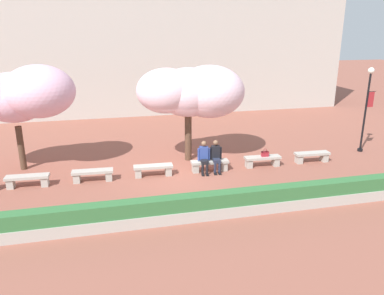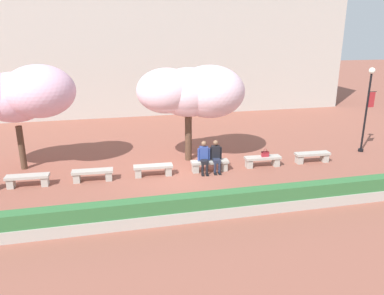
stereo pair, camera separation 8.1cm
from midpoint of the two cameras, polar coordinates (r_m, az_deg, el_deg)
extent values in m
plane|color=#8E5142|center=(15.07, -1.69, -3.97)|extent=(100.00, 100.00, 0.00)
cube|color=#B7B2A8|center=(26.67, -7.68, 16.17)|extent=(28.00, 4.00, 9.92)
cube|color=#ADA89E|center=(14.95, -23.96, -4.10)|extent=(1.55, 0.49, 0.10)
cube|color=#ADA89E|center=(15.18, -26.04, -4.97)|extent=(0.26, 0.35, 0.35)
cube|color=#ADA89E|center=(14.90, -21.63, -4.81)|extent=(0.26, 0.35, 0.35)
cube|color=#ADA89E|center=(14.67, -15.08, -3.54)|extent=(1.55, 0.49, 0.10)
cube|color=#ADA89E|center=(14.82, -17.31, -4.47)|extent=(0.26, 0.35, 0.35)
cube|color=#ADA89E|center=(14.71, -12.70, -4.24)|extent=(0.26, 0.35, 0.35)
cube|color=#ADA89E|center=(14.76, -6.10, -2.89)|extent=(1.55, 0.49, 0.10)
cube|color=#ADA89E|center=(14.81, -8.37, -3.84)|extent=(0.26, 0.35, 0.35)
cube|color=#ADA89E|center=(14.89, -3.79, -3.56)|extent=(0.26, 0.35, 0.35)
cube|color=#ADA89E|center=(15.19, 2.57, -2.20)|extent=(1.55, 0.49, 0.10)
cube|color=#ADA89E|center=(15.15, 0.36, -3.14)|extent=(0.26, 0.35, 0.35)
cube|color=#ADA89E|center=(15.41, 4.71, -2.84)|extent=(0.26, 0.35, 0.35)
cube|color=#ADA89E|center=(15.96, 10.56, -1.51)|extent=(1.55, 0.49, 0.10)
cube|color=#ADA89E|center=(15.83, 8.51, -2.42)|extent=(0.26, 0.35, 0.35)
cube|color=#ADA89E|center=(16.25, 12.48, -2.12)|extent=(0.26, 0.35, 0.35)
cube|color=#ADA89E|center=(17.00, 17.70, -0.87)|extent=(1.55, 0.49, 0.10)
cube|color=#ADA89E|center=(16.80, 15.84, -1.72)|extent=(0.26, 0.35, 0.35)
cube|color=#ADA89E|center=(17.36, 19.37, -1.45)|extent=(0.26, 0.35, 0.35)
cube|color=black|center=(14.86, 1.50, -4.17)|extent=(0.13, 0.23, 0.06)
cylinder|color=black|center=(14.84, 1.47, -3.33)|extent=(0.10, 0.10, 0.42)
cube|color=black|center=(14.88, 2.19, -4.14)|extent=(0.13, 0.23, 0.06)
cylinder|color=black|center=(14.86, 2.16, -3.31)|extent=(0.10, 0.10, 0.42)
cube|color=black|center=(14.93, 1.74, -2.11)|extent=(0.33, 0.44, 0.12)
cube|color=#2D4289|center=(15.04, 1.65, -0.86)|extent=(0.37, 0.27, 0.54)
sphere|color=brown|center=(14.92, 1.66, 0.62)|extent=(0.21, 0.21, 0.21)
cylinder|color=#2D4289|center=(15.01, 0.86, -1.05)|extent=(0.09, 0.09, 0.50)
cylinder|color=#2D4289|center=(15.06, 2.45, -1.00)|extent=(0.09, 0.09, 0.50)
cube|color=black|center=(14.99, 3.42, -4.00)|extent=(0.12, 0.23, 0.06)
cylinder|color=#23283D|center=(14.97, 3.38, -3.17)|extent=(0.10, 0.10, 0.42)
cube|color=black|center=(15.02, 4.09, -3.96)|extent=(0.12, 0.23, 0.06)
cylinder|color=#23283D|center=(15.00, 4.06, -3.14)|extent=(0.10, 0.10, 0.42)
cube|color=#23283D|center=(15.06, 3.60, -1.95)|extent=(0.31, 0.42, 0.12)
cube|color=black|center=(15.17, 3.45, -0.72)|extent=(0.36, 0.25, 0.54)
sphere|color=brown|center=(15.05, 3.47, 0.74)|extent=(0.21, 0.21, 0.21)
cylinder|color=black|center=(15.13, 2.68, -0.92)|extent=(0.09, 0.09, 0.50)
cylinder|color=black|center=(15.21, 4.23, -0.85)|extent=(0.09, 0.09, 0.50)
cube|color=#A3232D|center=(15.92, 10.92, -0.97)|extent=(0.30, 0.14, 0.22)
cube|color=maroon|center=(15.89, 10.94, -0.66)|extent=(0.30, 0.15, 0.04)
torus|color=maroon|center=(15.87, 10.95, -0.42)|extent=(0.14, 0.02, 0.14)
cylinder|color=#513828|center=(16.35, -0.73, 1.51)|extent=(0.30, 0.30, 2.03)
ellipsoid|color=#F4CCDB|center=(15.91, -0.75, 8.43)|extent=(2.73, 2.54, 2.05)
ellipsoid|color=#F4CCDB|center=(15.60, -4.10, 8.62)|extent=(2.48, 2.21, 1.86)
ellipsoid|color=#F4CCDB|center=(16.14, 2.58, 8.53)|extent=(2.96, 3.04, 2.22)
cylinder|color=#513828|center=(16.78, -24.71, -0.08)|extent=(0.25, 0.25, 1.83)
ellipsoid|color=#EFB7D1|center=(16.33, -25.64, 6.89)|extent=(2.63, 2.26, 1.97)
ellipsoid|color=#EFB7D1|center=(15.83, -22.40, 7.91)|extent=(2.74, 2.68, 2.06)
cylinder|color=black|center=(19.48, 24.11, -0.33)|extent=(0.24, 0.24, 0.12)
cylinder|color=black|center=(19.07, 24.76, 4.71)|extent=(0.09, 0.09, 3.64)
sphere|color=white|center=(18.78, 25.53, 10.53)|extent=(0.28, 0.28, 0.28)
cylinder|color=black|center=(19.02, 25.63, 7.71)|extent=(0.40, 0.02, 0.02)
cube|color=maroon|center=(19.07, 25.49, 6.62)|extent=(0.30, 0.02, 0.70)
cube|color=#ADA89E|center=(11.64, 2.21, -9.82)|extent=(17.76, 0.50, 0.36)
cube|color=#336B38|center=(11.46, 2.24, -8.04)|extent=(17.66, 0.44, 0.44)
camera|label=1|loc=(0.04, -90.16, -0.05)|focal=35.00mm
camera|label=2|loc=(0.04, 89.84, 0.05)|focal=35.00mm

